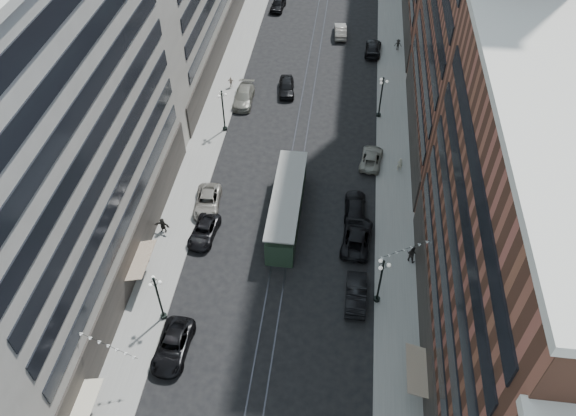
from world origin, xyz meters
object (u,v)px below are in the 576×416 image
at_px(car_10, 356,293).
at_px(car_extra_1, 357,237).
at_px(lamppost_se_far, 380,280).
at_px(car_12, 373,48).
at_px(car_extra_2, 207,202).
at_px(pedestrian_5, 163,225).
at_px(pedestrian_7, 412,254).
at_px(pedestrian_6, 231,82).
at_px(car_extra_0, 355,207).
at_px(car_7, 204,232).
at_px(car_11, 371,158).
at_px(lamppost_sw_far, 158,297).
at_px(car_8, 244,97).
at_px(car_9, 278,4).
at_px(car_2, 173,346).
at_px(lamppost_se_mid, 381,96).
at_px(pedestrian_9, 398,45).
at_px(streetcar, 287,207).
at_px(lamppost_sw_mid, 223,109).
at_px(car_13, 287,87).
at_px(pedestrian_2, 146,255).
at_px(car_14, 340,31).

relative_size(car_10, car_extra_1, 0.86).
relative_size(lamppost_se_far, car_extra_1, 0.93).
distance_m(car_12, car_extra_2, 37.57).
bearing_deg(pedestrian_5, pedestrian_7, 5.65).
xyz_separation_m(pedestrian_7, car_extra_2, (-20.72, 4.89, -0.38)).
xyz_separation_m(pedestrian_6, car_extra_0, (17.04, -21.24, -0.13)).
bearing_deg(car_7, car_11, 44.48).
xyz_separation_m(lamppost_sw_far, pedestrian_7, (21.52, 9.00, -1.97)).
bearing_deg(car_extra_1, car_8, -51.25).
xyz_separation_m(car_10, pedestrian_6, (-17.50, 32.22, 0.06)).
xyz_separation_m(car_9, car_extra_1, (14.22, -48.86, -0.02)).
relative_size(lamppost_sw_far, car_11, 1.12).
height_order(car_2, car_11, car_2).
distance_m(car_8, pedestrian_5, 23.64).
bearing_deg(lamppost_se_mid, pedestrian_9, 81.00).
height_order(lamppost_se_far, streetcar, lamppost_se_far).
relative_size(car_2, car_11, 1.14).
relative_size(streetcar, pedestrian_6, 8.65).
xyz_separation_m(streetcar, car_extra_2, (-8.40, 0.67, -0.91)).
height_order(car_2, pedestrian_5, pedestrian_5).
xyz_separation_m(car_10, car_12, (0.99, 43.53, -0.05)).
xyz_separation_m(pedestrian_6, car_extra_2, (1.80, -22.34, -0.15)).
bearing_deg(pedestrian_5, car_11, 40.63).
xyz_separation_m(lamppost_sw_mid, car_9, (2.15, 32.65, -2.25)).
bearing_deg(car_7, car_2, -83.20).
bearing_deg(lamppost_se_mid, lamppost_sw_far, -119.90).
xyz_separation_m(car_11, car_12, (-0.10, 24.48, 0.10)).
distance_m(lamppost_sw_mid, car_extra_1, 23.14).
height_order(car_13, pedestrian_6, car_13).
relative_size(car_2, car_9, 1.12).
bearing_deg(pedestrian_5, pedestrian_2, -89.71).
bearing_deg(pedestrian_6, pedestrian_2, 83.54).
xyz_separation_m(car_7, car_11, (16.23, 13.24, -0.01)).
xyz_separation_m(lamppost_se_mid, car_8, (-17.15, 1.19, -2.26)).
bearing_deg(car_9, car_8, -87.20).
bearing_deg(car_14, pedestrian_5, 65.71).
xyz_separation_m(lamppost_sw_far, car_8, (1.25, 33.19, -2.26)).
height_order(car_13, car_14, car_13).
distance_m(lamppost_sw_mid, car_12, 27.09).
height_order(lamppost_se_far, car_9, lamppost_se_far).
relative_size(pedestrian_5, pedestrian_7, 0.87).
distance_m(streetcar, pedestrian_2, 14.48).
relative_size(car_2, pedestrian_6, 3.72).
relative_size(lamppost_sw_far, car_10, 1.08).
distance_m(car_2, car_extra_1, 20.20).
relative_size(lamppost_se_mid, car_9, 1.11).
bearing_deg(car_9, lamppost_se_far, -68.96).
distance_m(lamppost_sw_mid, pedestrian_2, 21.41).
height_order(pedestrian_2, car_8, pedestrian_2).
distance_m(pedestrian_5, car_extra_0, 19.51).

